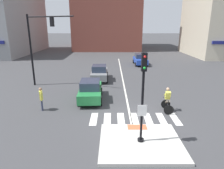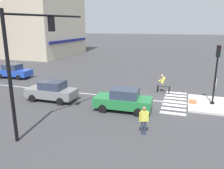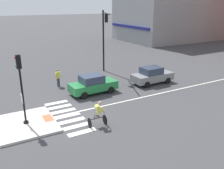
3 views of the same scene
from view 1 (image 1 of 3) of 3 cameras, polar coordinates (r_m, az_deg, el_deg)
The scene contains 19 objects.
ground_plane at distance 13.20m, azimuth 6.42°, elevation -9.45°, with size 300.00×300.00×0.00m, color #3D3D3F.
traffic_island at distance 10.63m, azimuth 8.17°, elevation -15.96°, with size 4.10×3.53×0.15m, color beige.
tactile_pad_front at distance 11.80m, azimuth 7.24°, elevation -11.96°, with size 1.10×0.60×0.01m, color #DB5B38.
signal_pole at distance 9.44m, azimuth 8.86°, elevation -1.69°, with size 0.44×0.38×4.45m.
crosswalk_stripe_a at distance 13.04m, azimuth -5.16°, elevation -9.73°, with size 0.44×1.80×0.01m, color silver.
crosswalk_stripe_b at distance 12.99m, azimuth -1.28°, elevation -9.77°, with size 0.44×1.80×0.01m, color silver.
crosswalk_stripe_c at distance 13.00m, azimuth 2.62°, elevation -9.77°, with size 0.44×1.80×0.01m, color silver.
crosswalk_stripe_d at distance 13.07m, azimuth 6.49°, elevation -9.72°, with size 0.44×1.80×0.01m, color silver.
crosswalk_stripe_e at distance 13.19m, azimuth 10.30°, elevation -9.62°, with size 0.44×1.80×0.01m, color silver.
crosswalk_stripe_f at distance 13.37m, azimuth 14.03°, elevation -9.49°, with size 0.44×1.80×0.01m, color silver.
crosswalk_stripe_g at distance 13.60m, azimuth 17.64°, elevation -9.33°, with size 0.44×1.80×0.01m, color silver.
lane_centre_line at distance 22.57m, azimuth 3.09°, elevation 1.70°, with size 0.14×28.00×0.01m, color silver.
traffic_light_mast at distance 20.25m, azimuth -20.37°, elevation 11.71°, with size 4.68×1.88×6.76m.
building_corner_left at distance 55.05m, azimuth -1.26°, elevation 20.44°, with size 16.23×20.02×19.11m.
car_blue_eastbound_distant at distance 30.88m, azimuth 8.11°, elevation 7.10°, with size 1.95×4.15×1.64m.
car_grey_westbound_far at distance 21.89m, azimuth -3.58°, elevation 3.40°, with size 1.89×4.12×1.64m.
car_green_westbound_near at distance 15.99m, azimuth -6.12°, elevation -1.62°, with size 1.98×4.17×1.64m.
cyclist at distance 14.30m, azimuth 15.62°, elevation -4.11°, with size 0.73×1.13×1.68m.
pedestrian_at_curb_left at distance 14.72m, azimuth -19.51°, elevation -3.40°, with size 0.34×0.52×1.67m.
Camera 1 is at (-1.44, -11.80, 5.74)m, focal length 32.05 mm.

